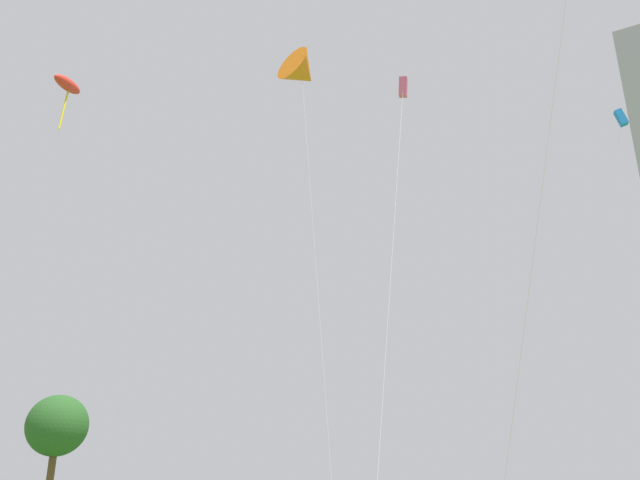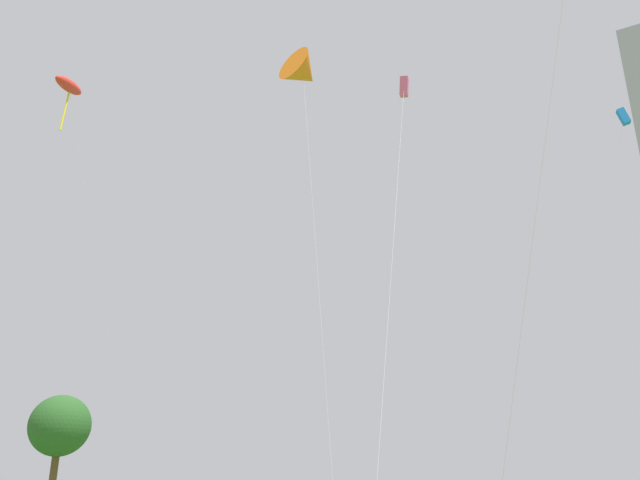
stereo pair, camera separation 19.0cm
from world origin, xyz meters
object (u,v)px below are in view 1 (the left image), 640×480
Objects in this scene: kite_flying_3 at (68,85)px; kite_flying_5 at (621,119)px; kite_flying_7 at (403,89)px; kite_flying_8 at (302,72)px; park_tree_0 at (57,426)px.

kite_flying_5 is (34.13, 21.10, 5.14)m from kite_flying_3.
kite_flying_8 is at bearing 144.22° from kite_flying_7.
kite_flying_8 is 31.89m from park_tree_0.
kite_flying_3 is 40.46m from kite_flying_5.
kite_flying_3 is 19.36m from kite_flying_8.
kite_flying_7 is (18.49, 7.97, 1.99)m from kite_flying_3.
kite_flying_3 is 0.72× the size of kite_flying_8.
kite_flying_3 is at bearing -156.69° from kite_flying_7.
park_tree_0 is (-26.09, 6.14, -19.79)m from kite_flying_7.
kite_flying_5 is at bearing 31.73° from kite_flying_3.
kite_flying_8 is at bearing -0.23° from park_tree_0.
kite_flying_3 is at bearing -125.68° from kite_flying_8.
kite_flying_7 is at bearing 23.31° from kite_flying_3.
kite_flying_8 is (-8.41, 6.06, 6.75)m from kite_flying_7.
kite_flying_3 is at bearing -61.68° from park_tree_0.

